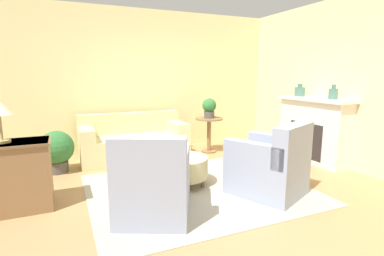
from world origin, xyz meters
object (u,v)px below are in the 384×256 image
couch (134,142)px  vase_mantel_far (333,94)px  dresser (6,176)px  armchair_right (270,167)px  ottoman_table (181,167)px  potted_plant_on_side_table (209,107)px  armchair_left (153,185)px  vase_mantel_near (300,91)px  side_table (209,129)px  potted_plant_floor (57,150)px

couch → vase_mantel_far: size_ratio=7.75×
dresser → armchair_right: bearing=-14.8°
ottoman_table → potted_plant_on_side_table: (1.18, 1.48, 0.64)m
couch → ottoman_table: 1.63m
ottoman_table → potted_plant_on_side_table: potted_plant_on_side_table is taller
armchair_left → vase_mantel_near: vase_mantel_near is taller
side_table → dresser: size_ratio=0.72×
vase_mantel_near → potted_plant_on_side_table: size_ratio=0.60×
armchair_left → vase_mantel_near: bearing=22.5°
armchair_left → potted_plant_floor: 2.30m
armchair_left → vase_mantel_near: 3.60m
armchair_right → vase_mantel_near: bearing=38.7°
armchair_left → side_table: bearing=51.2°
vase_mantel_near → dresser: bearing=-173.5°
couch → vase_mantel_near: bearing=-19.7°
vase_mantel_far → potted_plant_floor: bearing=160.4°
side_table → armchair_left: bearing=-128.8°
side_table → dresser: (-3.29, -1.46, -0.05)m
side_table → potted_plant_on_side_table: potted_plant_on_side_table is taller
armchair_right → potted_plant_on_side_table: size_ratio=2.83×
ottoman_table → dresser: (-2.11, 0.02, 0.15)m
armchair_right → side_table: bearing=83.5°
armchair_right → potted_plant_on_side_table: potted_plant_on_side_table is taller
armchair_right → dresser: armchair_right is taller
armchair_left → couch: bearing=82.4°
side_table → vase_mantel_far: 2.32m
vase_mantel_near → armchair_left: bearing=-157.5°
armchair_left → dresser: armchair_left is taller
potted_plant_floor → dresser: bearing=-111.4°
armchair_right → potted_plant_floor: size_ratio=1.64×
side_table → couch: bearing=175.3°
armchair_right → ottoman_table: 1.22m
potted_plant_on_side_table → potted_plant_floor: bearing=-176.4°
potted_plant_on_side_table → armchair_left: bearing=-128.8°
couch → armchair_right: 2.69m
dresser → vase_mantel_near: (4.71, 0.54, 0.82)m
dresser → vase_mantel_far: size_ratio=3.95×
potted_plant_on_side_table → ottoman_table: bearing=-128.7°
couch → vase_mantel_near: size_ratio=8.07×
ottoman_table → potted_plant_on_side_table: 2.00m
dresser → vase_mantel_far: vase_mantel_far is taller
vase_mantel_near → potted_plant_floor: 4.35m
dresser → potted_plant_on_side_table: (3.29, 1.46, 0.48)m
armchair_right → potted_plant_floor: (-2.53, 2.09, 0.00)m
ottoman_table → vase_mantel_far: size_ratio=3.10×
potted_plant_on_side_table → vase_mantel_near: bearing=-33.0°
couch → vase_mantel_far: 3.54m
side_table → vase_mantel_near: (1.42, -0.92, 0.76)m
vase_mantel_far → armchair_right: bearing=-160.6°
vase_mantel_near → couch: bearing=160.3°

